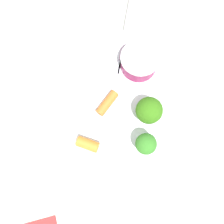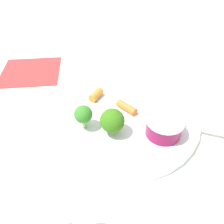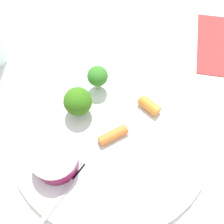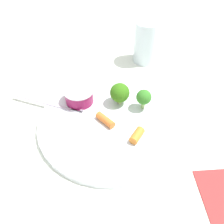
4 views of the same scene
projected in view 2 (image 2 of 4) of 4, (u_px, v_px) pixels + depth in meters
The scene contains 9 objects.
ground_plane at pixel (121, 117), 0.45m from camera, with size 2.40×2.40×0.00m, color silver.
plate at pixel (121, 115), 0.45m from camera, with size 0.31×0.31×0.01m, color white.
sauce_cup at pixel (164, 127), 0.39m from camera, with size 0.07×0.07×0.03m.
broccoli_floret_0 at pixel (115, 121), 0.38m from camera, with size 0.04×0.04×0.05m.
broccoli_floret_1 at pixel (83, 115), 0.40m from camera, with size 0.03×0.03×0.05m.
carrot_stick_0 at pixel (127, 107), 0.45m from camera, with size 0.02×0.02×0.05m, color orange.
carrot_stick_1 at pixel (96, 95), 0.48m from camera, with size 0.02×0.02×0.04m, color orange.
fork at pixel (199, 129), 0.41m from camera, with size 0.18×0.01×0.00m.
napkin at pixel (31, 71), 0.59m from camera, with size 0.15×0.15×0.00m, color #A83131.
Camera 2 is at (0.09, -0.33, 0.31)m, focal length 35.09 mm.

